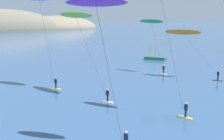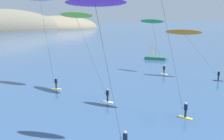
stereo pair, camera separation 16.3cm
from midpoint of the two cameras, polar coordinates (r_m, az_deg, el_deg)
The scene contains 7 objects.
headland_island at distance 194.50m, azimuth -19.19°, elevation 7.62°, with size 124.86×52.86×27.15m.
sailboat_near at distance 66.97m, azimuth 9.07°, elevation 2.58°, with size 4.87×4.90×5.70m.
kitesurfer_orange at distance 48.29m, azimuth 14.83°, elevation 6.85°, with size 6.97×7.88×8.26m.
kitesurfer_lime at distance 36.78m, azimuth -6.87°, elevation 9.96°, with size 4.57×8.82×11.02m.
kitesurfer_blue at distance 41.41m, azimuth -14.17°, elevation 12.92°, with size 4.97×5.68×13.24m.
kitesurfer_purple at distance 21.28m, azimuth -2.67°, elevation 10.77°, with size 4.68×4.38×11.95m.
kitesurfer_green at distance 51.43m, azimuth 8.44°, elevation 8.74°, with size 3.30×5.44×9.82m.
Camera 2 is at (-16.67, -1.45, 10.76)m, focal length 45.00 mm.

